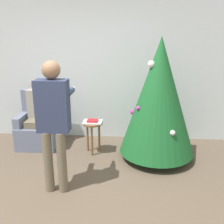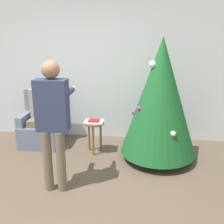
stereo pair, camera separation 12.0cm
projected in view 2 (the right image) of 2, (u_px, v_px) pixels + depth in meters
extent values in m
plane|color=brown|center=(56.00, 204.00, 3.19)|extent=(14.00, 14.00, 0.00)
cube|color=silver|center=(88.00, 68.00, 4.91)|extent=(8.00, 0.06, 2.70)
cylinder|color=brown|center=(157.00, 155.00, 4.33)|extent=(0.10, 0.10, 0.12)
cone|color=#195B28|center=(160.00, 97.00, 4.04)|extent=(1.20, 1.20, 1.83)
sphere|color=#B23399|center=(139.00, 108.00, 3.96)|extent=(0.07, 0.07, 0.07)
sphere|color=#B23399|center=(134.00, 112.00, 4.24)|extent=(0.09, 0.09, 0.09)
sphere|color=white|center=(153.00, 64.00, 3.86)|extent=(0.11, 0.11, 0.11)
sphere|color=white|center=(173.00, 134.00, 3.76)|extent=(0.08, 0.08, 0.08)
cube|color=slate|center=(42.00, 134.00, 4.81)|extent=(0.69, 0.63, 0.41)
cube|color=slate|center=(44.00, 105.00, 4.89)|extent=(0.69, 0.14, 0.59)
cube|color=slate|center=(25.00, 118.00, 4.75)|extent=(0.12, 0.56, 0.19)
cube|color=slate|center=(56.00, 119.00, 4.69)|extent=(0.12, 0.56, 0.19)
cylinder|color=#6B604C|center=(32.00, 138.00, 4.63)|extent=(0.11, 0.11, 0.41)
cylinder|color=#6B604C|center=(43.00, 139.00, 4.61)|extent=(0.11, 0.11, 0.41)
cube|color=#6B604C|center=(39.00, 122.00, 4.68)|extent=(0.32, 0.40, 0.12)
cube|color=gray|center=(41.00, 103.00, 4.73)|extent=(0.36, 0.20, 0.50)
sphere|color=#936B4C|center=(39.00, 84.00, 4.63)|extent=(0.20, 0.20, 0.20)
cylinder|color=#6B604C|center=(48.00, 161.00, 3.38)|extent=(0.12, 0.12, 0.82)
cylinder|color=#6B604C|center=(61.00, 162.00, 3.36)|extent=(0.12, 0.12, 0.82)
cube|color=#2D3856|center=(52.00, 105.00, 3.21)|extent=(0.40, 0.20, 0.65)
sphere|color=#936B4C|center=(50.00, 70.00, 3.12)|extent=(0.22, 0.22, 0.22)
cylinder|color=#2D3856|center=(43.00, 91.00, 3.37)|extent=(0.08, 0.30, 0.08)
cylinder|color=#2D3856|center=(69.00, 92.00, 3.33)|extent=(0.08, 0.30, 0.08)
cube|color=white|center=(73.00, 89.00, 3.51)|extent=(0.04, 0.14, 0.04)
cylinder|color=brown|center=(94.00, 123.00, 4.41)|extent=(0.34, 0.34, 0.03)
cylinder|color=brown|center=(93.00, 141.00, 4.38)|extent=(0.04, 0.04, 0.52)
cylinder|color=brown|center=(101.00, 137.00, 4.54)|extent=(0.04, 0.04, 0.52)
cylinder|color=brown|center=(89.00, 136.00, 4.56)|extent=(0.04, 0.04, 0.52)
cube|color=silver|center=(94.00, 122.00, 4.40)|extent=(0.32, 0.26, 0.02)
cube|color=#B21E23|center=(94.00, 120.00, 4.40)|extent=(0.18, 0.15, 0.02)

